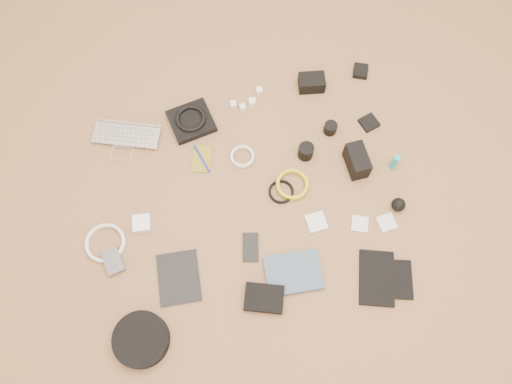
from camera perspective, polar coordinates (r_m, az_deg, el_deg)
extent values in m
cube|color=#936843|center=(2.12, -0.24, -1.10)|extent=(4.00, 4.00, 0.04)
imported|color=silver|center=(2.27, -14.77, 5.39)|extent=(0.35, 0.30, 0.02)
cube|color=black|center=(2.26, -7.40, 8.03)|extent=(0.21, 0.20, 0.03)
torus|color=black|center=(2.24, -7.48, 8.34)|extent=(0.14, 0.14, 0.02)
cube|color=white|center=(2.29, -2.62, 9.95)|extent=(0.03, 0.03, 0.03)
cube|color=white|center=(2.33, 0.38, 11.53)|extent=(0.03, 0.03, 0.03)
cube|color=white|center=(2.30, -0.43, 10.25)|extent=(0.04, 0.04, 0.03)
cube|color=white|center=(2.29, -1.55, 9.66)|extent=(0.03, 0.03, 0.02)
cube|color=black|center=(2.34, 6.37, 12.32)|extent=(0.13, 0.10, 0.07)
cube|color=black|center=(2.44, 11.86, 13.37)|extent=(0.09, 0.09, 0.03)
cube|color=olive|center=(2.18, -6.19, 3.74)|extent=(0.11, 0.14, 0.01)
cylinder|color=#1522AA|center=(2.18, -6.21, 3.83)|extent=(0.05, 0.14, 0.01)
torus|color=white|center=(2.17, -1.56, 4.02)|extent=(0.11, 0.11, 0.01)
cylinder|color=black|center=(2.16, 5.72, 4.64)|extent=(0.08, 0.08, 0.07)
cylinder|color=black|center=(2.24, 8.49, 7.23)|extent=(0.07, 0.07, 0.05)
cube|color=black|center=(2.30, 12.79, 7.73)|extent=(0.09, 0.09, 0.02)
cube|color=white|center=(2.10, -12.94, -3.52)|extent=(0.08, 0.08, 0.03)
torus|color=white|center=(2.13, -16.79, -5.64)|extent=(0.17, 0.17, 0.01)
torus|color=black|center=(2.11, 2.89, -0.01)|extent=(0.14, 0.14, 0.01)
torus|color=gold|center=(2.12, 4.15, 0.77)|extent=(0.16, 0.16, 0.02)
cube|color=black|center=(2.16, 11.47, 3.53)|extent=(0.08, 0.14, 0.10)
cylinder|color=#1BA1B1|center=(2.20, 15.57, 3.29)|extent=(0.03, 0.03, 0.09)
cube|color=#55555A|center=(2.09, -15.99, -7.63)|extent=(0.09, 0.12, 0.03)
cube|color=black|center=(2.03, -8.81, -9.64)|extent=(0.18, 0.22, 0.01)
cube|color=black|center=(2.03, -0.62, -6.34)|extent=(0.09, 0.13, 0.01)
cube|color=silver|center=(2.08, 6.92, -3.43)|extent=(0.08, 0.08, 0.01)
cube|color=silver|center=(2.11, 11.78, -3.60)|extent=(0.09, 0.09, 0.01)
cube|color=silver|center=(2.13, 14.72, -3.41)|extent=(0.08, 0.08, 0.01)
sphere|color=black|center=(2.15, 15.96, -1.40)|extent=(0.06, 0.06, 0.06)
cylinder|color=black|center=(1.99, -12.98, -16.12)|extent=(0.25, 0.25, 0.06)
cube|color=black|center=(1.98, 0.93, -12.04)|extent=(0.18, 0.15, 0.04)
imported|color=#3D5367|center=(1.99, 4.73, -11.48)|extent=(0.23, 0.18, 0.02)
cube|color=black|center=(2.06, 13.62, -9.52)|extent=(0.20, 0.25, 0.02)
cube|color=black|center=(2.08, 16.03, -9.58)|extent=(0.14, 0.18, 0.01)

